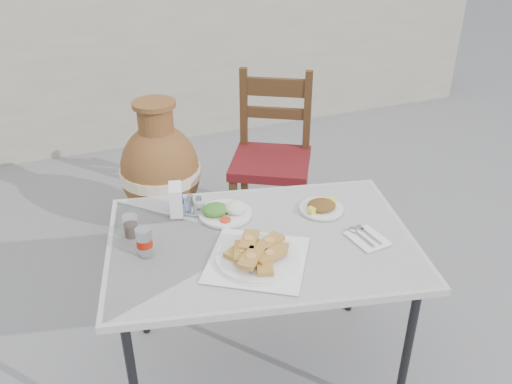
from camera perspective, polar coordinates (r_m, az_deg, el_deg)
name	(u,v)px	position (r m, az deg, el deg)	size (l,w,h in m)	color
ground	(250,353)	(2.48, -0.61, -16.62)	(80.00, 80.00, 0.00)	slate
cafe_table	(261,249)	(2.01, 0.55, -5.98)	(1.25, 0.98, 0.67)	black
pide_plate	(257,253)	(1.85, 0.15, -6.40)	(0.45, 0.45, 0.07)	white
salad_rice_plate	(225,211)	(2.10, -3.33, -1.99)	(0.21, 0.21, 0.05)	silver
salad_chopped_plate	(321,207)	(2.15, 6.91, -1.53)	(0.17, 0.17, 0.04)	silver
soda_can	(144,241)	(1.91, -11.68, -5.11)	(0.06, 0.06, 0.10)	silver
cola_glass	(131,227)	(2.02, -13.02, -3.62)	(0.06, 0.06, 0.08)	white
napkin_holder	(176,200)	(2.12, -8.43, -0.79)	(0.08, 0.11, 0.12)	white
condiment_caddy	(192,206)	(2.14, -6.74, -1.50)	(0.12, 0.12, 0.07)	#B1B0B7
cutlery_napkin	(365,237)	(2.02, 11.42, -4.63)	(0.13, 0.16, 0.01)	white
chair	(272,157)	(3.00, 1.67, 3.70)	(0.57, 0.57, 0.94)	#331E0D
terracotta_urn	(161,173)	(3.12, -10.02, 1.99)	(0.46, 0.46, 0.80)	brown
back_wall	(131,66)	(4.32, -13.07, 12.81)	(6.00, 0.25, 1.20)	#A39C88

